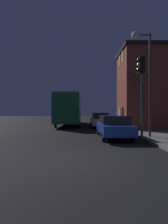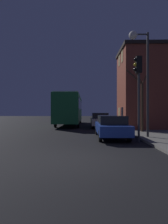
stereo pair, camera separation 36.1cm
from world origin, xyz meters
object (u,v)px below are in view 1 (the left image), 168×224
Objects in this scene: streetlamp at (142,59)px; bare_tree at (142,99)px; car_near_lane at (113,126)px; car_mid_lane at (100,120)px; bus at (70,108)px; traffic_light at (141,81)px.

bare_tree is at bearing 71.67° from streetlamp.
streetlamp reaches higher than car_near_lane.
bare_tree is 1.18× the size of car_mid_lane.
streetlamp is 0.58× the size of bus.
traffic_light is at bearing -52.08° from car_near_lane.
streetlamp is 1.30× the size of bare_tree.
car_mid_lane is (-2.87, 4.70, -1.86)m from bare_tree.
car_near_lane is (-2.70, -2.55, -1.90)m from bare_tree.
bus is (-4.86, 12.35, -1.17)m from traffic_light.
bus is (-5.34, 11.15, -2.76)m from streetlamp.
car_mid_lane is at bearing -45.52° from bus.
car_near_lane is 7.25m from car_mid_lane.
bus is at bearing 111.49° from traffic_light.
streetlamp is at bearing -76.07° from car_mid_lane.
bare_tree is 1.09× the size of car_near_lane.
traffic_light is 3.29m from car_near_lane.
bare_tree is 5.81m from car_mid_lane.
car_mid_lane is at bearing 103.93° from streetlamp.
traffic_light is 13.33m from bus.
traffic_light is 1.02× the size of car_near_lane.
streetlamp reaches higher than traffic_light.
streetlamp is at bearing 68.54° from traffic_light.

